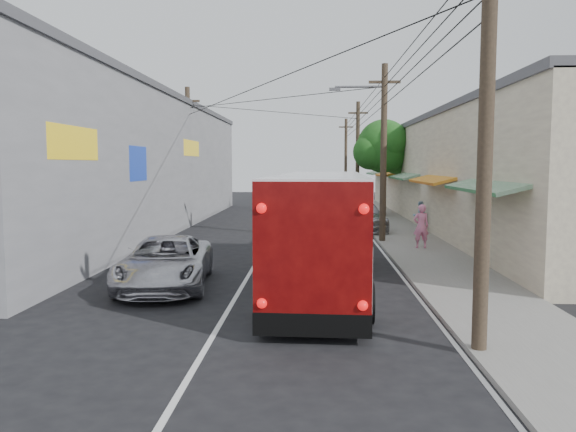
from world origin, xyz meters
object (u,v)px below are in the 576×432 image
object	(u,v)px
coach_bus	(321,228)
pedestrian_far	(420,216)
jeepney	(166,262)
parked_car_mid	(340,208)
parked_suv	(361,216)
pedestrian_near	(421,226)
parked_car_far	(345,205)

from	to	relation	value
coach_bus	pedestrian_far	xyz separation A→B (m)	(5.29, 12.79, -0.81)
jeepney	parked_car_mid	bearing A→B (deg)	67.34
coach_bus	parked_suv	xyz separation A→B (m)	(2.29, 13.44, -0.90)
jeepney	parked_car_mid	world-z (taller)	jeepney
pedestrian_far	pedestrian_near	bearing A→B (deg)	70.09
coach_bus	parked_suv	size ratio (longest dim) A/B	2.08
coach_bus	pedestrian_far	distance (m)	13.87
parked_car_mid	parked_suv	bearing A→B (deg)	-79.30
jeepney	pedestrian_far	xyz separation A→B (m)	(9.81, 13.39, 0.16)
parked_car_far	pedestrian_near	size ratio (longest dim) A/B	2.32
coach_bus	pedestrian_near	bearing A→B (deg)	60.51
parked_suv	pedestrian_far	world-z (taller)	pedestrian_far
pedestrian_far	coach_bus	bearing A→B (deg)	57.72
parked_car_mid	parked_car_far	world-z (taller)	parked_car_mid
pedestrian_near	parked_car_mid	bearing A→B (deg)	-83.17
parked_suv	coach_bus	bearing A→B (deg)	-103.69
jeepney	pedestrian_near	world-z (taller)	pedestrian_near
jeepney	parked_car_far	size ratio (longest dim) A/B	1.25
parked_car_mid	jeepney	bearing A→B (deg)	-102.80
parked_suv	parked_car_mid	xyz separation A→B (m)	(-0.80, 6.40, -0.08)
parked_suv	jeepney	bearing A→B (deg)	-119.91
jeepney	parked_car_far	world-z (taller)	jeepney
jeepney	pedestrian_near	size ratio (longest dim) A/B	2.90
parked_suv	parked_car_far	bearing A→B (deg)	87.64
parked_car_mid	pedestrian_far	xyz separation A→B (m)	(3.80, -7.05, 0.17)
parked_car_far	pedestrian_far	distance (m)	11.32
pedestrian_far	jeepney	bearing A→B (deg)	43.94
parked_car_far	pedestrian_far	xyz separation A→B (m)	(3.30, -10.83, 0.20)
jeepney	parked_car_mid	distance (m)	21.30
jeepney	pedestrian_far	size ratio (longest dim) A/B	3.41
parked_car_mid	parked_car_far	bearing A→B (deg)	86.02
jeepney	parked_car_far	xyz separation A→B (m)	(6.51, 24.22, -0.04)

